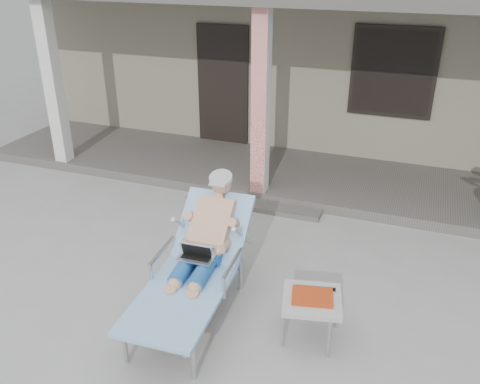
% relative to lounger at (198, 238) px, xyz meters
% --- Properties ---
extents(ground, '(60.00, 60.00, 0.00)m').
position_rel_lounger_xyz_m(ground, '(-0.20, 0.45, -0.81)').
color(ground, '#9E9E99').
rests_on(ground, ground).
extents(house, '(10.40, 5.40, 3.30)m').
position_rel_lounger_xyz_m(house, '(-0.20, 6.95, 0.86)').
color(house, gray).
rests_on(house, ground).
extents(porch_deck, '(10.00, 2.00, 0.15)m').
position_rel_lounger_xyz_m(porch_deck, '(-0.20, 3.45, -0.74)').
color(porch_deck, '#605B56').
rests_on(porch_deck, ground).
extents(porch_step, '(2.00, 0.30, 0.07)m').
position_rel_lounger_xyz_m(porch_step, '(-0.20, 2.30, -0.77)').
color(porch_step, '#605B56').
rests_on(porch_step, ground).
extents(lounger, '(0.85, 2.05, 1.32)m').
position_rel_lounger_xyz_m(lounger, '(0.00, 0.00, 0.00)').
color(lounger, '#B7B7BC').
rests_on(lounger, ground).
extents(side_table, '(0.65, 0.65, 0.49)m').
position_rel_lounger_xyz_m(side_table, '(1.20, -0.10, -0.40)').
color(side_table, '#B0B0AB').
rests_on(side_table, ground).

